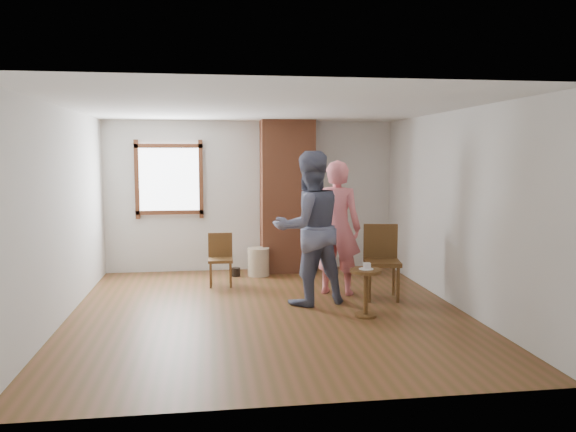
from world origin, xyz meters
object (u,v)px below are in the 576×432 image
(side_table, at_px, (366,285))
(dining_chair_right, at_px, (381,257))
(person_pink, at_px, (337,228))
(dining_chair_left, at_px, (220,256))
(man, at_px, (309,228))
(stoneware_crock, at_px, (258,262))

(side_table, bearing_deg, dining_chair_right, 61.90)
(dining_chair_right, xyz_separation_m, person_pink, (-0.58, 0.30, 0.39))
(dining_chair_left, distance_m, dining_chair_right, 2.50)
(man, distance_m, person_pink, 0.69)
(dining_chair_left, bearing_deg, person_pink, -24.70)
(stoneware_crock, height_order, dining_chair_right, dining_chair_right)
(dining_chair_left, xyz_separation_m, side_table, (1.76, -2.00, -0.05))
(stoneware_crock, relative_size, dining_chair_left, 0.58)
(stoneware_crock, xyz_separation_m, dining_chair_left, (-0.64, -0.58, 0.22))
(man, bearing_deg, stoneware_crock, -90.73)
(man, height_order, person_pink, man)
(person_pink, bearing_deg, dining_chair_right, 178.35)
(dining_chair_right, xyz_separation_m, man, (-1.07, -0.18, 0.45))
(dining_chair_right, height_order, side_table, dining_chair_right)
(dining_chair_right, distance_m, man, 1.18)
(stoneware_crock, bearing_deg, dining_chair_left, -137.81)
(man, bearing_deg, side_table, 113.06)
(side_table, xyz_separation_m, person_pink, (-0.10, 1.20, 0.57))
(stoneware_crock, height_order, man, man)
(dining_chair_left, bearing_deg, side_table, -47.70)
(dining_chair_left, relative_size, dining_chair_right, 0.78)
(stoneware_crock, height_order, person_pink, person_pink)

